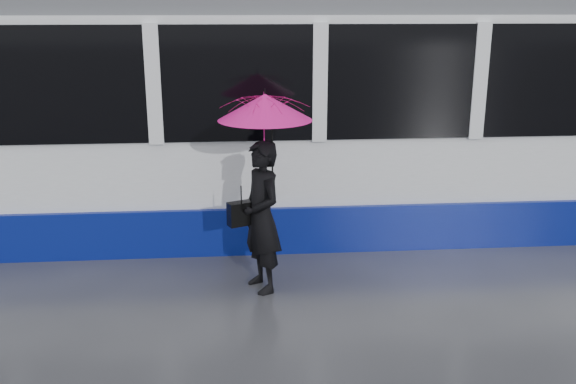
{
  "coord_description": "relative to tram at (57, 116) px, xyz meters",
  "views": [
    {
      "loc": [
        -0.16,
        -6.52,
        3.13
      ],
      "look_at": [
        0.41,
        0.36,
        1.1
      ],
      "focal_mm": 40.0,
      "sensor_mm": 36.0,
      "label": 1
    }
  ],
  "objects": [
    {
      "name": "handbag",
      "position": [
        2.51,
        -2.27,
        -0.74
      ],
      "size": [
        0.34,
        0.24,
        0.45
      ],
      "rotation": [
        0.0,
        0.0,
        0.41
      ],
      "color": "black",
      "rests_on": "ground"
    },
    {
      "name": "woman",
      "position": [
        2.73,
        -2.29,
        -0.78
      ],
      "size": [
        0.63,
        0.74,
        1.72
      ],
      "primitive_type": "imported",
      "rotation": [
        0.0,
        0.0,
        -1.16
      ],
      "color": "black",
      "rests_on": "ground"
    },
    {
      "name": "tram",
      "position": [
        0.0,
        0.0,
        0.0
      ],
      "size": [
        26.0,
        2.56,
        3.35
      ],
      "color": "white",
      "rests_on": "ground"
    },
    {
      "name": "ground",
      "position": [
        2.63,
        -2.5,
        -1.64
      ],
      "size": [
        90.0,
        90.0,
        0.0
      ],
      "primitive_type": "plane",
      "color": "#2A2B2F",
      "rests_on": "ground"
    },
    {
      "name": "umbrella",
      "position": [
        2.78,
        -2.29,
        0.25
      ],
      "size": [
        1.33,
        1.33,
        1.16
      ],
      "rotation": [
        0.0,
        0.0,
        0.41
      ],
      "color": "#E2137F",
      "rests_on": "ground"
    },
    {
      "name": "rails",
      "position": [
        2.63,
        -0.0,
        -1.63
      ],
      "size": [
        34.0,
        1.51,
        0.02
      ],
      "color": "#3F3D38",
      "rests_on": "ground"
    }
  ]
}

